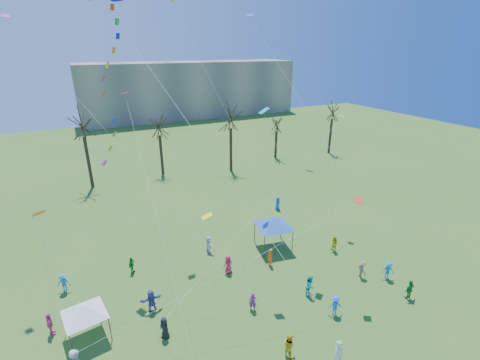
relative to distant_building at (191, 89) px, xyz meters
name	(u,v)px	position (x,y,z in m)	size (l,w,h in m)	color
distant_building	(191,89)	(0.00, 0.00, 0.00)	(60.00, 14.00, 15.00)	gray
bare_tree_row	(162,131)	(-19.79, -46.16, -0.23)	(67.62, 9.36, 11.59)	black
hero_kite_flyer	(338,355)	(-18.69, -83.57, -6.48)	(0.75, 0.49, 2.04)	white
big_box_kite	(117,90)	(-28.81, -76.23, 9.29)	(6.20, 5.33, 23.06)	#E54110
canopy_tent_white	(84,310)	(-32.54, -74.07, -5.13)	(3.68, 3.68, 2.80)	#3F3F44
canopy_tent_blue	(274,222)	(-15.16, -70.10, -4.67)	(4.39, 4.39, 3.34)	#3F3F44
festival_crowd	(232,289)	(-21.99, -74.96, -6.64)	(26.88, 19.20, 1.86)	red
small_kites_aloft	(226,123)	(-20.60, -71.15, 5.86)	(28.49, 18.26, 31.25)	#FF510D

